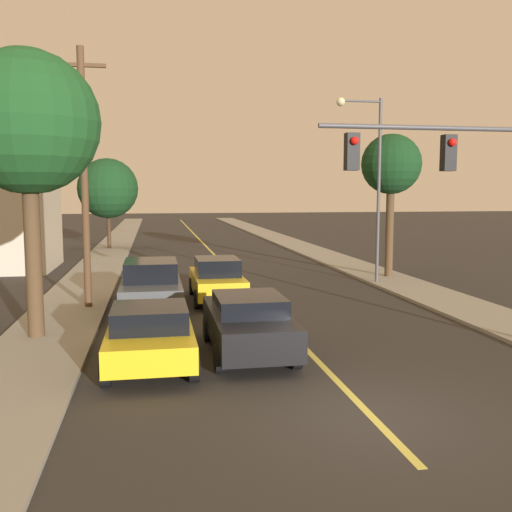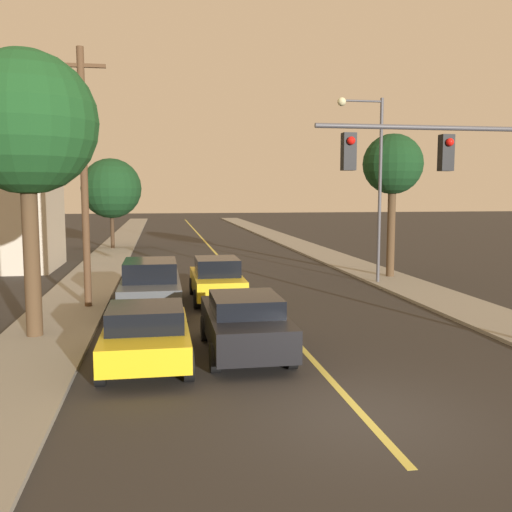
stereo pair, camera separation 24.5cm
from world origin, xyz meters
name	(u,v)px [view 2 (the right image)]	position (x,y,z in m)	size (l,w,h in m)	color
ground_plane	(364,417)	(0.00, 0.00, 0.00)	(200.00, 200.00, 0.00)	#2D2B28
road_surface	(206,242)	(0.00, 36.00, 0.01)	(10.80, 80.00, 0.01)	#2D2B28
sidewalk_left	(120,243)	(-6.65, 36.00, 0.06)	(2.50, 80.00, 0.12)	gray
sidewalk_right	(287,240)	(6.65, 36.00, 0.06)	(2.50, 80.00, 0.12)	gray
car_near_lane_front	(245,323)	(-1.51, 4.31, 0.79)	(1.96, 4.46, 1.50)	black
car_near_lane_second	(217,279)	(-1.51, 11.37, 0.81)	(1.86, 4.46, 1.60)	gold
car_outer_lane_front	(146,334)	(-3.89, 3.70, 0.76)	(2.03, 4.03, 1.43)	gold
car_outer_lane_second	(151,285)	(-3.89, 10.08, 0.85)	(2.07, 5.13, 1.72)	#474C51
traffic_signal_mast	(457,182)	(3.88, 4.11, 4.25)	(5.72, 0.42, 5.70)	#47474C
streetlamp_right	(371,166)	(5.31, 13.95, 5.08)	(2.01, 0.36, 7.80)	#47474C
utility_pole_left	(84,174)	(-6.00, 10.51, 4.57)	(1.60, 0.24, 8.58)	#513823
tree_left_near	(26,124)	(-6.94, 6.60, 5.74)	(3.74, 3.74, 7.55)	#4C3823
tree_left_far	(111,188)	(-6.84, 31.34, 4.24)	(4.11, 4.11, 6.18)	#3D2B1C
tree_right_near	(393,166)	(6.91, 15.40, 5.18)	(2.72, 2.72, 6.50)	#4C3823
domed_building_left	(0,196)	(-11.62, 21.84, 3.79)	(5.44, 5.44, 8.91)	#BCB29E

